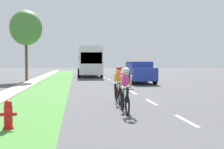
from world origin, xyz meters
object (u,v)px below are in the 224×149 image
object	(u,v)px
bus_white	(89,60)
street_tree_near	(26,28)
suv_blue	(139,72)
fire_hydrant_red	(8,115)
cyclist_lead	(125,90)
cyclist_trailing	(118,84)

from	to	relation	value
bus_white	street_tree_near	bearing A→B (deg)	-124.61
bus_white	suv_blue	bearing A→B (deg)	-73.99
fire_hydrant_red	cyclist_lead	bearing A→B (deg)	30.00
cyclist_lead	bus_white	world-z (taller)	bus_white
fire_hydrant_red	suv_blue	size ratio (longest dim) A/B	0.16
cyclist_lead	street_tree_near	distance (m)	18.69
suv_blue	street_tree_near	xyz separation A→B (m)	(-9.71, 3.66, 3.90)
fire_hydrant_red	bus_white	world-z (taller)	bus_white
suv_blue	fire_hydrant_red	bearing A→B (deg)	-114.28
fire_hydrant_red	cyclist_trailing	xyz separation A→B (m)	(3.59, 4.42, 0.44)
fire_hydrant_red	street_tree_near	xyz separation A→B (m)	(-2.71, 19.17, 4.48)
bus_white	street_tree_near	world-z (taller)	street_tree_near
fire_hydrant_red	cyclist_lead	world-z (taller)	cyclist_lead
cyclist_lead	suv_blue	world-z (taller)	suv_blue
fire_hydrant_red	bus_white	size ratio (longest dim) A/B	0.07
bus_white	street_tree_near	size ratio (longest dim) A/B	1.79
street_tree_near	cyclist_lead	bearing A→B (deg)	-70.21
fire_hydrant_red	street_tree_near	world-z (taller)	street_tree_near
fire_hydrant_red	suv_blue	distance (m)	17.02
cyclist_trailing	bus_white	world-z (taller)	bus_white
fire_hydrant_red	cyclist_trailing	world-z (taller)	cyclist_trailing
cyclist_lead	suv_blue	bearing A→B (deg)	75.35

